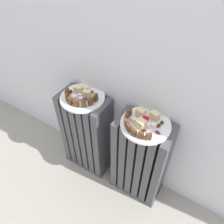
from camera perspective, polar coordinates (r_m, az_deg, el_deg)
ground_plane at (r=1.55m, az=-5.92°, el=-22.82°), size 6.00×6.00×0.00m
radiator_left at (r=1.47m, az=-6.51°, el=-5.71°), size 0.32×0.18×0.62m
radiator_right at (r=1.35m, az=7.24°, el=-12.43°), size 0.32×0.18×0.62m
plate_left at (r=1.25m, az=-7.68°, el=3.78°), size 0.25×0.25×0.01m
plate_right at (r=1.10m, az=8.71°, el=-3.24°), size 0.25×0.25×0.01m
dark_cake_slice_left_0 at (r=1.25m, az=-11.56°, el=5.09°), size 0.03×0.03×0.04m
dark_cake_slice_left_1 at (r=1.22m, az=-11.67°, el=3.90°), size 0.03×0.03×0.04m
dark_cake_slice_left_2 at (r=1.19m, az=-10.89°, el=2.85°), size 0.03×0.02×0.04m
dark_cake_slice_left_3 at (r=1.17m, az=-9.35°, el=2.21°), size 0.03×0.02×0.04m
dark_cake_slice_left_4 at (r=1.16m, az=-7.41°, el=2.16°), size 0.03×0.03×0.04m
dark_cake_slice_left_5 at (r=1.17m, az=-5.56°, el=2.72°), size 0.02×0.03×0.04m
dark_cake_slice_left_6 at (r=1.19m, az=-4.27°, el=3.74°), size 0.02×0.03×0.04m
marble_cake_slice_left_0 at (r=1.26m, az=-6.80°, el=5.93°), size 0.04×0.04×0.04m
marble_cake_slice_left_1 at (r=1.23m, az=-6.55°, el=4.78°), size 0.05×0.04×0.04m
marble_cake_slice_left_2 at (r=1.26m, az=-8.75°, el=5.80°), size 0.05×0.04×0.04m
turkish_delight_left_0 at (r=1.21m, az=-8.10°, el=3.36°), size 0.02×0.02×0.02m
turkish_delight_left_1 at (r=1.24m, az=-8.38°, el=4.34°), size 0.03×0.03×0.02m
turkish_delight_left_2 at (r=1.22m, az=-9.71°, el=3.78°), size 0.04×0.04×0.03m
medjool_date_left_0 at (r=1.26m, az=-5.35°, el=5.32°), size 0.03×0.02×0.02m
medjool_date_left_1 at (r=1.21m, az=-6.99°, el=3.30°), size 0.02×0.03×0.02m
medjool_date_left_2 at (r=1.28m, az=-10.70°, el=5.30°), size 0.02×0.03×0.02m
dark_cake_slice_right_0 at (r=1.11m, az=4.53°, el=-0.15°), size 0.02×0.03×0.04m
dark_cake_slice_right_1 at (r=1.09m, az=3.79°, el=-1.33°), size 0.02×0.03×0.04m
dark_cake_slice_right_2 at (r=1.06m, az=3.72°, el=-2.71°), size 0.03×0.03×0.04m
dark_cake_slice_right_3 at (r=1.04m, az=4.35°, el=-4.09°), size 0.03×0.03×0.04m
dark_cake_slice_right_4 at (r=1.02m, az=5.65°, el=-5.27°), size 0.03×0.02×0.04m
dark_cake_slice_right_5 at (r=1.02m, az=7.45°, el=-6.06°), size 0.03×0.02×0.04m
dark_cake_slice_right_6 at (r=1.02m, az=9.47°, el=-6.32°), size 0.03×0.03×0.04m
marble_cake_slice_right_0 at (r=1.06m, az=7.47°, el=-2.98°), size 0.05×0.05×0.04m
marble_cake_slice_right_1 at (r=1.11m, az=7.51°, el=-0.32°), size 0.05×0.04×0.05m
marble_cake_slice_right_2 at (r=1.11m, az=11.03°, el=-0.95°), size 0.05×0.04×0.04m
turkish_delight_right_0 at (r=1.07m, az=9.30°, el=-3.37°), size 0.03×0.03×0.02m
turkish_delight_right_1 at (r=1.09m, az=5.64°, el=-1.97°), size 0.03×0.03×0.02m
turkish_delight_right_2 at (r=1.08m, az=10.77°, el=-3.42°), size 0.03×0.03×0.02m
medjool_date_right_0 at (r=1.11m, az=12.89°, el=-2.68°), size 0.02×0.03×0.01m
medjool_date_right_1 at (r=1.09m, az=12.01°, el=-3.45°), size 0.02×0.03×0.02m
medjool_date_right_2 at (r=1.06m, az=11.81°, el=-5.23°), size 0.03×0.02×0.01m
medjool_date_right_3 at (r=1.05m, az=8.40°, el=-4.77°), size 0.03×0.03×0.02m
jam_bowl_right at (r=1.09m, az=8.74°, el=-2.13°), size 0.05×0.05×0.03m
fork at (r=1.05m, az=9.62°, el=-5.79°), size 0.05×0.09×0.00m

